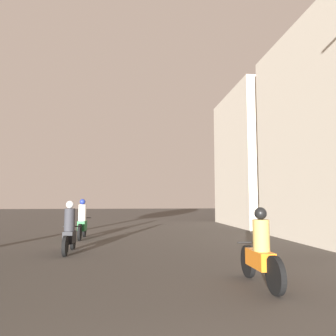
{
  "coord_description": "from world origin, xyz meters",
  "views": [
    {
      "loc": [
        -0.37,
        -0.91,
        1.65
      ],
      "look_at": [
        1.68,
        16.97,
        3.4
      ],
      "focal_mm": 35.0,
      "sensor_mm": 36.0,
      "label": 1
    }
  ],
  "objects_px": {
    "motorcycle_orange": "(260,254)",
    "motorcycle_black": "(70,232)",
    "motorcycle_green": "(82,223)",
    "building_right_far": "(265,159)"
  },
  "relations": [
    {
      "from": "motorcycle_black",
      "to": "building_right_far",
      "type": "xyz_separation_m",
      "value": [
        10.73,
        9.9,
        3.66
      ]
    },
    {
      "from": "motorcycle_orange",
      "to": "motorcycle_black",
      "type": "relative_size",
      "value": 1.04
    },
    {
      "from": "motorcycle_green",
      "to": "building_right_far",
      "type": "distance_m",
      "value": 13.01
    },
    {
      "from": "motorcycle_black",
      "to": "motorcycle_green",
      "type": "xyz_separation_m",
      "value": [
        -0.14,
        3.76,
        0.02
      ]
    },
    {
      "from": "motorcycle_orange",
      "to": "motorcycle_green",
      "type": "relative_size",
      "value": 0.96
    },
    {
      "from": "motorcycle_orange",
      "to": "motorcycle_black",
      "type": "xyz_separation_m",
      "value": [
        -4.41,
        4.43,
        0.04
      ]
    },
    {
      "from": "motorcycle_orange",
      "to": "building_right_far",
      "type": "distance_m",
      "value": 16.1
    },
    {
      "from": "building_right_far",
      "to": "motorcycle_orange",
      "type": "bearing_deg",
      "value": -113.81
    },
    {
      "from": "motorcycle_green",
      "to": "motorcycle_black",
      "type": "bearing_deg",
      "value": -86.85
    },
    {
      "from": "motorcycle_orange",
      "to": "motorcycle_black",
      "type": "height_order",
      "value": "motorcycle_black"
    }
  ]
}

